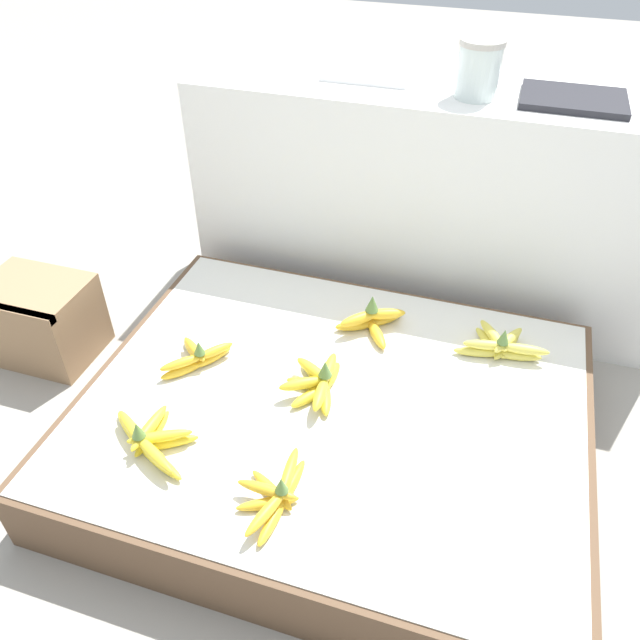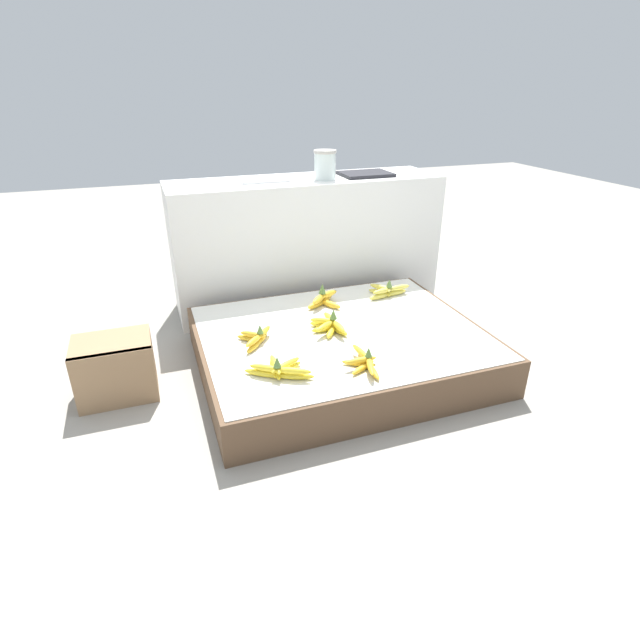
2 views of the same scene
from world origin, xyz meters
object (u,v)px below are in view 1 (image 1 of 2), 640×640
at_px(wooden_crate, 41,319).
at_px(banana_bunch_front_midleft, 276,495).
at_px(banana_bunch_front_left, 150,439).
at_px(banana_bunch_middle_left, 197,356).
at_px(banana_bunch_back_midleft, 372,320).
at_px(foam_tray_white, 368,74).
at_px(banana_bunch_back_midright, 501,345).
at_px(banana_bunch_middle_midleft, 317,382).
at_px(glass_jar, 479,69).

height_order(wooden_crate, banana_bunch_front_midleft, banana_bunch_front_midleft).
relative_size(banana_bunch_front_left, banana_bunch_front_midleft, 1.02).
bearing_deg(wooden_crate, banana_bunch_front_midleft, -24.65).
xyz_separation_m(banana_bunch_middle_left, banana_bunch_back_midleft, (0.41, 0.28, 0.01)).
bearing_deg(foam_tray_white, wooden_crate, -140.37).
distance_m(banana_bunch_back_midright, foam_tray_white, 0.87).
bearing_deg(foam_tray_white, banana_bunch_back_midright, -43.20).
xyz_separation_m(banana_bunch_front_midleft, foam_tray_white, (-0.11, 1.10, 0.52)).
distance_m(banana_bunch_middle_left, foam_tray_white, 0.96).
relative_size(banana_bunch_front_midleft, banana_bunch_middle_left, 1.35).
bearing_deg(banana_bunch_middle_midleft, banana_bunch_back_midleft, 75.04).
xyz_separation_m(banana_bunch_middle_midleft, foam_tray_white, (-0.09, 0.76, 0.51)).
height_order(banana_bunch_back_midleft, foam_tray_white, foam_tray_white).
bearing_deg(banana_bunch_middle_left, banana_bunch_front_left, -85.11).
height_order(banana_bunch_middle_left, foam_tray_white, foam_tray_white).
distance_m(wooden_crate, banana_bunch_back_midright, 1.35).
relative_size(wooden_crate, glass_jar, 2.04).
bearing_deg(banana_bunch_back_midleft, glass_jar, 69.42).
xyz_separation_m(wooden_crate, banana_bunch_middle_left, (0.58, -0.09, 0.08)).
distance_m(wooden_crate, banana_bunch_front_left, 0.71).
height_order(banana_bunch_front_midleft, banana_bunch_back_midleft, banana_bunch_back_midleft).
height_order(banana_bunch_front_left, banana_bunch_middle_midleft, banana_bunch_middle_midleft).
bearing_deg(banana_bunch_middle_left, banana_bunch_back_midleft, 34.51).
height_order(banana_bunch_middle_midleft, glass_jar, glass_jar).
bearing_deg(wooden_crate, glass_jar, 28.10).
distance_m(banana_bunch_back_midright, glass_jar, 0.74).
xyz_separation_m(banana_bunch_front_left, banana_bunch_front_midleft, (0.33, -0.05, -0.00)).
bearing_deg(banana_bunch_middle_left, banana_bunch_front_midleft, -43.96).
bearing_deg(wooden_crate, banana_bunch_back_midleft, 11.03).
height_order(banana_bunch_front_left, banana_bunch_middle_left, banana_bunch_front_left).
relative_size(banana_bunch_middle_left, foam_tray_white, 0.71).
bearing_deg(glass_jar, banana_bunch_front_midleft, -101.61).
bearing_deg(glass_jar, wooden_crate, -151.90).
height_order(banana_bunch_middle_midleft, banana_bunch_back_midleft, banana_bunch_back_midleft).
height_order(banana_bunch_front_midleft, foam_tray_white, foam_tray_white).
bearing_deg(wooden_crate, banana_bunch_back_midright, 8.42).
bearing_deg(banana_bunch_middle_midleft, wooden_crate, 174.72).
relative_size(banana_bunch_front_midleft, banana_bunch_back_midleft, 1.26).
bearing_deg(banana_bunch_back_midright, banana_bunch_middle_left, -159.40).
relative_size(wooden_crate, banana_bunch_front_left, 1.24).
bearing_deg(banana_bunch_front_left, banana_bunch_middle_midleft, 43.21).
relative_size(banana_bunch_middle_midleft, foam_tray_white, 0.82).
bearing_deg(banana_bunch_front_midleft, banana_bunch_middle_midleft, 92.97).
relative_size(wooden_crate, foam_tray_white, 1.21).
xyz_separation_m(banana_bunch_middle_midleft, banana_bunch_back_midright, (0.43, 0.28, -0.00)).
distance_m(banana_bunch_middle_midleft, banana_bunch_back_midleft, 0.28).
height_order(glass_jar, foam_tray_white, glass_jar).
height_order(wooden_crate, banana_bunch_back_midright, banana_bunch_back_midright).
bearing_deg(wooden_crate, banana_bunch_middle_midleft, -5.28).
xyz_separation_m(wooden_crate, banana_bunch_front_midleft, (0.93, -0.42, 0.08)).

